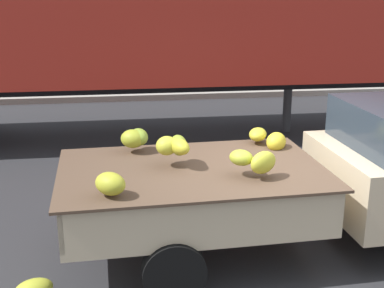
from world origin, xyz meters
TOP-DOWN VIEW (x-y plane):
  - ground at (0.00, 0.00)m, footprint 220.00×220.00m
  - curb_strip at (0.00, 9.07)m, footprint 80.00×0.80m
  - pickup_truck at (0.95, 0.24)m, footprint 5.25×2.08m
  - semi_trailer at (-1.72, 5.21)m, footprint 12.01×2.71m

SIDE VIEW (x-z plane):
  - ground at x=0.00m, z-range 0.00..0.00m
  - curb_strip at x=0.00m, z-range 0.00..0.16m
  - pickup_truck at x=0.95m, z-range 0.03..1.73m
  - semi_trailer at x=-1.72m, z-range 0.57..4.52m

